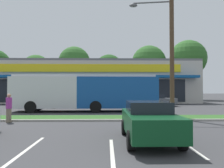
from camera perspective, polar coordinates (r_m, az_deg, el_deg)
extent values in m
cube|color=#2D5B23|center=(15.01, -1.34, -8.64)|extent=(56.00, 2.20, 0.12)
cube|color=#99968C|center=(13.80, -1.34, -9.26)|extent=(56.00, 0.24, 0.12)
cube|color=silver|center=(7.38, -22.55, -16.42)|extent=(0.12, 4.80, 0.01)
cube|color=silver|center=(6.50, 0.16, -18.61)|extent=(0.12, 4.80, 0.01)
cube|color=silver|center=(9.11, 16.86, -13.57)|extent=(0.12, 4.80, 0.01)
cube|color=#BCB7AD|center=(36.29, -5.14, 0.22)|extent=(31.86, 10.38, 6.06)
cube|color=black|center=(31.05, -5.80, -1.72)|extent=(26.76, 0.08, 3.15)
cube|color=#0F4C8C|center=(30.45, -5.89, 1.93)|extent=(29.95, 1.40, 0.35)
cube|color=yellow|center=(31.16, -5.79, 4.09)|extent=(25.49, 0.16, 1.09)
cube|color=slate|center=(36.52, -5.13, 5.21)|extent=(31.86, 10.38, 0.30)
cylinder|color=#473323|center=(47.34, -18.86, -1.36)|extent=(0.44, 0.44, 3.99)
sphere|color=#2D6026|center=(47.53, -18.81, 3.64)|extent=(5.74, 5.74, 5.74)
cylinder|color=#473323|center=(44.75, -9.65, -0.72)|extent=(0.44, 0.44, 5.09)
sphere|color=#2D6026|center=(45.08, -9.62, 5.50)|extent=(6.25, 6.25, 6.25)
cylinder|color=#473323|center=(46.92, -0.80, -1.31)|extent=(0.44, 0.44, 4.22)
sphere|color=#23511E|center=(47.14, -0.80, 3.97)|extent=(5.95, 5.95, 5.95)
cylinder|color=#473323|center=(45.91, 9.46, -0.85)|extent=(0.44, 0.44, 4.91)
sphere|color=#2D6026|center=(46.24, 9.43, 5.43)|extent=(6.94, 6.94, 6.94)
cylinder|color=#473323|center=(46.30, 18.94, -0.44)|extent=(0.44, 0.44, 5.48)
sphere|color=#2D6026|center=(46.71, 18.88, 6.23)|extent=(7.17, 7.17, 7.17)
cylinder|color=#4C3826|center=(16.00, 15.04, 11.56)|extent=(0.30, 0.30, 11.05)
cylinder|color=#59595B|center=(16.60, 10.25, 19.83)|extent=(2.59, 0.47, 0.10)
ellipsoid|color=#59595B|center=(16.53, 5.48, 19.36)|extent=(0.56, 0.32, 0.24)
cube|color=#144793|center=(20.09, 1.33, -2.15)|extent=(7.03, 2.72, 2.70)
cube|color=silver|center=(20.64, -16.53, -2.07)|extent=(5.77, 2.69, 2.70)
cube|color=silver|center=(20.13, -6.81, 1.99)|extent=(12.23, 2.59, 0.20)
cube|color=black|center=(21.40, -6.57, -0.81)|extent=(11.67, 0.34, 1.19)
cube|color=black|center=(21.51, -24.00, -1.12)|extent=(0.11, 2.17, 1.51)
cylinder|color=black|center=(19.82, -20.06, -5.54)|extent=(1.01, 0.32, 1.00)
cylinder|color=black|center=(22.06, -18.23, -5.14)|extent=(1.01, 0.32, 1.00)
cylinder|color=black|center=(18.93, -4.21, -5.82)|extent=(1.01, 0.32, 1.00)
cylinder|color=black|center=(21.26, -4.04, -5.35)|extent=(1.01, 0.32, 1.00)
cylinder|color=black|center=(19.15, 6.33, -5.77)|extent=(1.01, 0.32, 1.00)
cylinder|color=black|center=(21.47, 5.35, -5.31)|extent=(1.01, 0.32, 1.00)
cube|color=#0C3F1E|center=(8.55, 9.40, -9.74)|extent=(1.72, 4.13, 0.74)
cube|color=black|center=(8.69, 9.13, -5.78)|extent=(1.52, 1.86, 0.41)
cylinder|color=black|center=(7.60, 17.52, -13.58)|extent=(0.22, 0.64, 0.64)
cylinder|color=black|center=(7.25, 4.79, -14.23)|extent=(0.22, 0.64, 0.64)
cylinder|color=black|center=(10.02, 12.71, -10.66)|extent=(0.22, 0.64, 0.64)
cylinder|color=black|center=(9.76, 3.17, -10.94)|extent=(0.22, 0.64, 0.64)
cube|color=maroon|center=(27.10, -15.57, -4.19)|extent=(4.30, 1.87, 0.63)
cube|color=black|center=(27.13, -16.00, -3.01)|extent=(1.94, 1.65, 0.47)
cylinder|color=black|center=(27.69, -12.43, -4.81)|extent=(0.64, 0.22, 0.64)
cylinder|color=black|center=(25.95, -13.19, -5.03)|extent=(0.64, 0.22, 0.64)
cylinder|color=black|center=(28.32, -17.75, -4.70)|extent=(0.64, 0.22, 0.64)
cylinder|color=black|center=(26.62, -18.84, -4.89)|extent=(0.64, 0.22, 0.64)
cube|color=#515459|center=(26.85, 11.32, -4.24)|extent=(4.43, 1.81, 0.64)
cube|color=black|center=(26.78, 10.85, -3.07)|extent=(1.99, 1.59, 0.46)
cylinder|color=black|center=(28.02, 13.69, -4.76)|extent=(0.64, 0.22, 0.64)
cylinder|color=black|center=(26.37, 14.66, -4.96)|extent=(0.64, 0.22, 0.64)
cylinder|color=black|center=(27.45, 8.12, -4.86)|extent=(0.64, 0.22, 0.64)
cylinder|color=black|center=(25.75, 8.75, -5.08)|extent=(0.64, 0.22, 0.64)
cylinder|color=#726651|center=(14.63, -24.89, -7.30)|extent=(0.29, 0.29, 0.82)
cylinder|color=#99338C|center=(14.57, -24.86, -4.43)|extent=(0.34, 0.34, 0.65)
sphere|color=tan|center=(14.55, -24.84, -2.71)|extent=(0.23, 0.23, 0.23)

